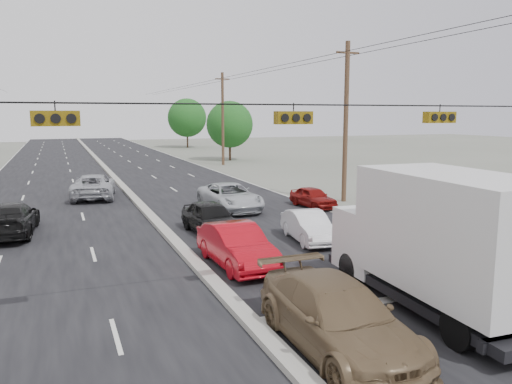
% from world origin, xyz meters
% --- Properties ---
extents(ground, '(200.00, 200.00, 0.00)m').
position_xyz_m(ground, '(0.00, 0.00, 0.00)').
color(ground, '#606356').
rests_on(ground, ground).
extents(road_surface, '(20.00, 160.00, 0.02)m').
position_xyz_m(road_surface, '(0.00, 30.00, 0.00)').
color(road_surface, black).
rests_on(road_surface, ground).
extents(center_median, '(0.50, 160.00, 0.20)m').
position_xyz_m(center_median, '(0.00, 30.00, 0.10)').
color(center_median, gray).
rests_on(center_median, ground).
extents(utility_pole_right_b, '(1.60, 0.30, 10.00)m').
position_xyz_m(utility_pole_right_b, '(12.50, 15.00, 5.11)').
color(utility_pole_right_b, '#422D1E').
rests_on(utility_pole_right_b, ground).
extents(utility_pole_right_c, '(1.60, 0.30, 10.00)m').
position_xyz_m(utility_pole_right_c, '(12.50, 40.00, 5.11)').
color(utility_pole_right_c, '#422D1E').
rests_on(utility_pole_right_c, ground).
extents(traffic_signals, '(25.00, 0.30, 0.54)m').
position_xyz_m(traffic_signals, '(1.40, 0.00, 5.49)').
color(traffic_signals, black).
rests_on(traffic_signals, ground).
extents(tree_right_mid, '(5.60, 5.60, 7.14)m').
position_xyz_m(tree_right_mid, '(15.00, 45.00, 4.34)').
color(tree_right_mid, '#382619').
rests_on(tree_right_mid, ground).
extents(tree_right_far, '(6.40, 6.40, 8.16)m').
position_xyz_m(tree_right_far, '(16.00, 70.00, 4.96)').
color(tree_right_far, '#382619').
rests_on(tree_right_far, ground).
extents(box_truck, '(3.07, 7.96, 3.98)m').
position_xyz_m(box_truck, '(5.36, -1.50, 2.04)').
color(box_truck, black).
rests_on(box_truck, ground).
extents(tan_sedan, '(2.35, 5.61, 1.62)m').
position_xyz_m(tan_sedan, '(1.40, -2.68, 0.81)').
color(tan_sedan, brown).
rests_on(tan_sedan, ground).
extents(red_sedan, '(1.81, 4.74, 1.54)m').
position_xyz_m(red_sedan, '(1.40, 4.41, 0.77)').
color(red_sedan, '#B00A16').
rests_on(red_sedan, ground).
extents(black_suv, '(2.51, 5.27, 1.45)m').
position_xyz_m(black_suv, '(7.65, -0.67, 0.73)').
color(black_suv, black).
rests_on(black_suv, ground).
extents(queue_car_a, '(2.14, 4.57, 1.51)m').
position_xyz_m(queue_car_a, '(1.98, 9.59, 0.76)').
color(queue_car_a, black).
rests_on(queue_car_a, ground).
extents(queue_car_b, '(1.91, 4.15, 1.32)m').
position_xyz_m(queue_car_b, '(5.57, 6.67, 0.66)').
color(queue_car_b, white).
rests_on(queue_car_b, ground).
extents(queue_car_c, '(2.82, 5.64, 1.53)m').
position_xyz_m(queue_car_c, '(4.72, 14.89, 0.77)').
color(queue_car_c, '#B6BBBF').
rests_on(queue_car_c, ground).
extents(queue_car_e, '(1.79, 3.71, 1.22)m').
position_xyz_m(queue_car_e, '(9.60, 13.78, 0.61)').
color(queue_car_e, maroon).
rests_on(queue_car_e, ground).
extents(oncoming_near, '(2.53, 5.46, 1.54)m').
position_xyz_m(oncoming_near, '(-6.70, 12.74, 0.77)').
color(oncoming_near, black).
rests_on(oncoming_near, ground).
extents(oncoming_far, '(3.40, 6.04, 1.59)m').
position_xyz_m(oncoming_far, '(-2.37, 22.20, 0.80)').
color(oncoming_far, '#A4A5AB').
rests_on(oncoming_far, ground).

